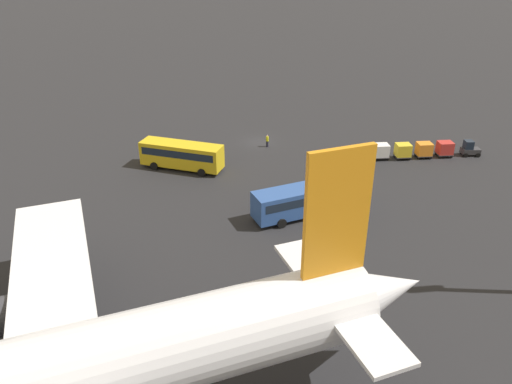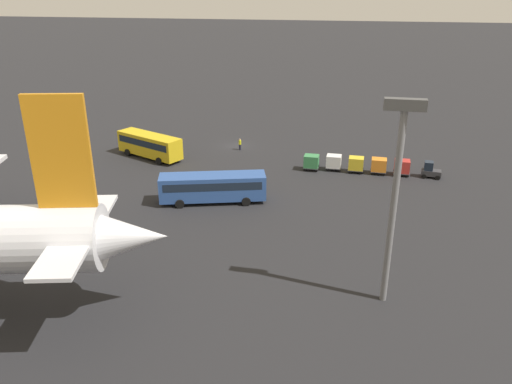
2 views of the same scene
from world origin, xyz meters
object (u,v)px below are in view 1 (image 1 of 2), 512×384
object	(u,v)px
shuttle_bus_near	(182,154)
baggage_tug	(470,149)
cargo_cart_green	(361,153)
worker_person	(267,141)
cargo_cart_red	(445,148)
cargo_cart_yellow	(403,150)
shuttle_bus_far	(308,198)
cargo_cart_white	(381,151)
cargo_cart_orange	(424,149)

from	to	relation	value
shuttle_bus_near	baggage_tug	distance (m)	38.31
cargo_cart_green	shuttle_bus_near	bearing A→B (deg)	-1.51
worker_person	cargo_cart_green	world-z (taller)	cargo_cart_green
cargo_cart_red	cargo_cart_green	bearing A→B (deg)	1.94
shuttle_bus_near	worker_person	world-z (taller)	shuttle_bus_near
worker_person	cargo_cart_green	xyz separation A→B (m)	(-11.35, 6.70, 0.32)
shuttle_bus_near	cargo_cart_yellow	bearing A→B (deg)	-155.82
worker_person	cargo_cart_red	world-z (taller)	cargo_cart_red
shuttle_bus_far	cargo_cart_yellow	xyz separation A→B (m)	(-15.69, -13.15, -0.75)
shuttle_bus_near	cargo_cart_green	xyz separation A→B (m)	(-23.09, 0.61, -0.82)
baggage_tug	cargo_cart_white	bearing A→B (deg)	4.63
shuttle_bus_near	cargo_cart_orange	size ratio (longest dim) A/B	5.18
shuttle_bus_near	shuttle_bus_far	distance (m)	18.85
cargo_cart_yellow	worker_person	bearing A→B (deg)	-20.32
worker_person	cargo_cart_orange	world-z (taller)	cargo_cart_orange
shuttle_bus_near	baggage_tug	xyz separation A→B (m)	(-38.29, 0.24, -1.07)
cargo_cart_yellow	cargo_cart_white	distance (m)	2.93
shuttle_bus_near	shuttle_bus_far	size ratio (longest dim) A/B	0.87
cargo_cart_red	cargo_cart_orange	distance (m)	2.92
cargo_cart_red	cargo_cart_green	distance (m)	11.68
baggage_tug	cargo_cart_orange	size ratio (longest dim) A/B	1.22
cargo_cart_orange	cargo_cart_green	bearing A→B (deg)	2.41
cargo_cart_orange	cargo_cart_white	distance (m)	5.84
baggage_tug	cargo_cart_orange	distance (m)	6.45
shuttle_bus_near	cargo_cart_white	distance (m)	26.02
shuttle_bus_far	cargo_cart_orange	bearing A→B (deg)	-161.25
cargo_cart_red	cargo_cart_orange	xyz separation A→B (m)	(2.92, 0.03, 0.00)
cargo_cart_yellow	cargo_cart_green	size ratio (longest dim) A/B	1.00
baggage_tug	cargo_cart_red	size ratio (longest dim) A/B	1.22
worker_person	shuttle_bus_near	bearing A→B (deg)	27.43
shuttle_bus_far	cargo_cart_green	bearing A→B (deg)	-144.12
worker_person	cargo_cart_red	bearing A→B (deg)	164.69
shuttle_bus_near	cargo_cart_orange	xyz separation A→B (m)	(-31.84, 0.24, -0.82)
baggage_tug	shuttle_bus_near	bearing A→B (deg)	5.32
cargo_cart_red	cargo_cart_green	size ratio (longest dim) A/B	1.00
cargo_cart_white	cargo_cart_orange	bearing A→B (deg)	177.79
shuttle_bus_near	worker_person	bearing A→B (deg)	-127.85
cargo_cart_yellow	cargo_cart_red	bearing A→B (deg)	-179.40
shuttle_bus_near	cargo_cart_red	size ratio (longest dim) A/B	5.18
shuttle_bus_near	cargo_cart_green	size ratio (longest dim) A/B	5.18
cargo_cart_red	cargo_cart_white	size ratio (longest dim) A/B	1.00
cargo_cart_green	cargo_cart_red	bearing A→B (deg)	-178.06
shuttle_bus_far	cargo_cart_green	distance (m)	16.18
cargo_cart_yellow	shuttle_bus_near	bearing A→B (deg)	-0.54
shuttle_bus_near	baggage_tug	size ratio (longest dim) A/B	4.24
cargo_cart_red	cargo_cart_white	distance (m)	8.76
baggage_tug	cargo_cart_yellow	distance (m)	9.37
baggage_tug	cargo_cart_white	world-z (taller)	baggage_tug
worker_person	shuttle_bus_far	bearing A→B (deg)	94.40
cargo_cart_orange	cargo_cart_green	distance (m)	8.76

